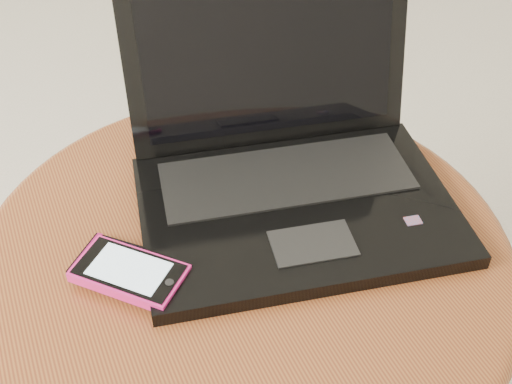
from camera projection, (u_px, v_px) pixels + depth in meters
name	position (u px, v px, depth m)	size (l,w,h in m)	color
table	(245.00, 301.00, 0.84)	(0.64, 0.64, 0.51)	brown
laptop	(288.00, 164.00, 0.80)	(0.43, 0.39, 0.24)	black
phone_black	(129.00, 269.00, 0.73)	(0.13, 0.13, 0.01)	black
phone_pink	(130.00, 273.00, 0.70)	(0.13, 0.13, 0.01)	#EC2082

